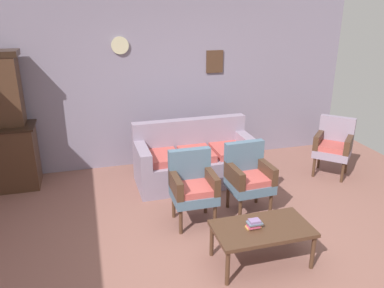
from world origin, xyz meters
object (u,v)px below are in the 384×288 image
object	(u,v)px
floor_vase_by_wall	(326,137)
book_stack_on_table	(254,224)
armchair_near_cabinet	(248,175)
wingback_chair_by_fireplace	(334,144)
floral_couch	(195,161)
armchair_by_doorway	(193,184)
coffee_table	(262,231)

from	to	relation	value
floor_vase_by_wall	book_stack_on_table	bearing A→B (deg)	-135.20
armchair_near_cabinet	wingback_chair_by_fireplace	xyz separation A→B (m)	(1.72, 0.69, 0.00)
armchair_near_cabinet	book_stack_on_table	size ratio (longest dim) A/B	5.35
armchair_near_cabinet	book_stack_on_table	xyz separation A→B (m)	(-0.38, -1.02, -0.03)
floral_couch	wingback_chair_by_fireplace	xyz separation A→B (m)	(2.14, -0.34, 0.17)
floral_couch	wingback_chair_by_fireplace	size ratio (longest dim) A/B	1.96
armchair_by_doorway	wingback_chair_by_fireplace	distance (m)	2.59
wingback_chair_by_fireplace	book_stack_on_table	xyz separation A→B (m)	(-2.10, -1.71, -0.03)
floor_vase_by_wall	armchair_by_doorway	bearing A→B (deg)	-152.10
wingback_chair_by_fireplace	floor_vase_by_wall	distance (m)	0.88
book_stack_on_table	wingback_chair_by_fireplace	bearing A→B (deg)	39.16
armchair_by_doorway	coffee_table	bearing A→B (deg)	-64.30
armchair_near_cabinet	wingback_chair_by_fireplace	distance (m)	1.86
floor_vase_by_wall	armchair_near_cabinet	bearing A→B (deg)	-145.44
armchair_by_doorway	floor_vase_by_wall	bearing A→B (deg)	27.90
armchair_by_doorway	wingback_chair_by_fireplace	bearing A→B (deg)	16.92
coffee_table	floor_vase_by_wall	distance (m)	3.46
floral_couch	book_stack_on_table	distance (m)	2.05
wingback_chair_by_fireplace	coffee_table	xyz separation A→B (m)	(-2.01, -1.72, -0.12)
floral_couch	armchair_near_cabinet	bearing A→B (deg)	-68.08
book_stack_on_table	floor_vase_by_wall	bearing A→B (deg)	44.80
armchair_by_doorway	floor_vase_by_wall	xyz separation A→B (m)	(2.87, 1.52, -0.19)
floral_couch	wingback_chair_by_fireplace	distance (m)	2.17
armchair_by_doorway	coffee_table	size ratio (longest dim) A/B	0.90
floral_couch	armchair_near_cabinet	world-z (taller)	same
armchair_near_cabinet	coffee_table	bearing A→B (deg)	-105.62
coffee_table	floor_vase_by_wall	bearing A→B (deg)	45.97
coffee_table	floral_couch	bearing A→B (deg)	93.50
floral_couch	floor_vase_by_wall	xyz separation A→B (m)	(2.53, 0.43, -0.01)
floral_couch	armchair_by_doorway	xyz separation A→B (m)	(-0.34, -1.09, 0.17)
armchair_by_doorway	book_stack_on_table	world-z (taller)	armchair_by_doorway
armchair_by_doorway	wingback_chair_by_fireplace	size ratio (longest dim) A/B	1.00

